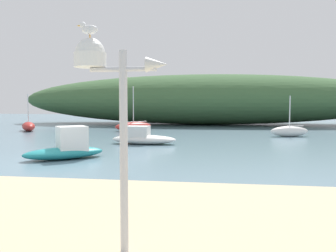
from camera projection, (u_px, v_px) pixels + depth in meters
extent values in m
plane|color=slate|center=(54.00, 163.00, 13.81)|extent=(120.00, 120.00, 0.00)
ellipsoid|color=#3D6038|center=(205.00, 99.00, 39.24)|extent=(43.87, 11.34, 5.75)
cylinder|color=silver|center=(124.00, 153.00, 4.96)|extent=(0.12, 0.12, 2.98)
cylinder|color=silver|center=(123.00, 69.00, 4.88)|extent=(0.99, 0.07, 0.07)
cylinder|color=white|center=(90.00, 60.00, 4.94)|extent=(0.47, 0.47, 0.21)
sphere|color=white|center=(90.00, 53.00, 4.94)|extent=(0.43, 0.43, 0.43)
cone|color=silver|center=(157.00, 64.00, 4.81)|extent=(0.31, 0.22, 0.22)
cylinder|color=orange|center=(89.00, 36.00, 4.90)|extent=(0.01, 0.01, 0.05)
cylinder|color=orange|center=(90.00, 36.00, 4.94)|extent=(0.01, 0.01, 0.05)
ellipsoid|color=white|center=(90.00, 30.00, 4.91)|extent=(0.25, 0.12, 0.13)
ellipsoid|color=#9EA0A8|center=(90.00, 28.00, 4.91)|extent=(0.23, 0.10, 0.05)
sphere|color=white|center=(83.00, 25.00, 4.92)|extent=(0.09, 0.09, 0.09)
cone|color=gold|center=(78.00, 26.00, 4.93)|extent=(0.06, 0.03, 0.03)
ellipsoid|color=teal|center=(64.00, 153.00, 14.72)|extent=(3.50, 3.13, 0.52)
cube|color=silver|center=(72.00, 138.00, 14.85)|extent=(1.58, 1.55, 1.08)
ellipsoid|color=white|center=(144.00, 139.00, 20.13)|extent=(3.92, 1.51, 0.54)
cube|color=silver|center=(138.00, 132.00, 20.17)|extent=(1.39, 1.15, 0.72)
ellipsoid|color=#B72D28|center=(133.00, 126.00, 29.85)|extent=(3.48, 3.28, 0.78)
cylinder|color=silver|center=(133.00, 105.00, 29.73)|extent=(0.08, 0.08, 3.37)
cylinder|color=silver|center=(139.00, 122.00, 30.11)|extent=(1.21, 1.07, 0.06)
ellipsoid|color=#B72D28|center=(29.00, 126.00, 29.69)|extent=(2.60, 3.14, 0.80)
cylinder|color=silver|center=(28.00, 109.00, 29.59)|extent=(0.08, 0.08, 2.70)
cylinder|color=silver|center=(28.00, 122.00, 30.08)|extent=(0.83, 1.18, 0.06)
ellipsoid|color=white|center=(289.00, 131.00, 24.64)|extent=(2.92, 1.49, 0.76)
cylinder|color=silver|center=(290.00, 113.00, 24.55)|extent=(0.08, 0.08, 2.44)
cylinder|color=silver|center=(295.00, 126.00, 24.64)|extent=(1.24, 0.32, 0.06)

